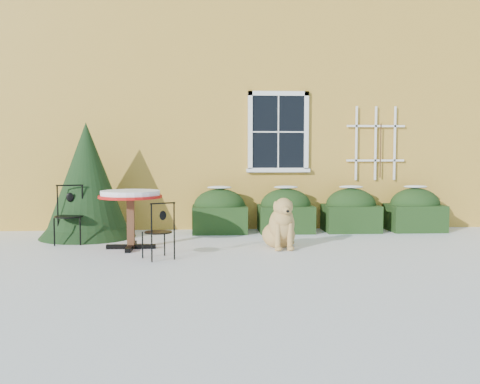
{
  "coord_description": "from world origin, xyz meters",
  "views": [
    {
      "loc": [
        -0.57,
        -7.8,
        1.52
      ],
      "look_at": [
        0.0,
        1.0,
        0.9
      ],
      "focal_mm": 40.0,
      "sensor_mm": 36.0,
      "label": 1
    }
  ],
  "objects": [
    {
      "name": "ground",
      "position": [
        0.0,
        0.0,
        0.0
      ],
      "size": [
        80.0,
        80.0,
        0.0
      ],
      "primitive_type": "plane",
      "color": "white",
      "rests_on": "ground"
    },
    {
      "name": "bistro_table",
      "position": [
        -1.78,
        0.84,
        0.78
      ],
      "size": [
        1.02,
        1.02,
        0.94
      ],
      "rotation": [
        0.0,
        0.0,
        0.03
      ],
      "color": "black",
      "rests_on": "ground"
    },
    {
      "name": "patio_chair_far",
      "position": [
        -2.9,
        1.44,
        0.5
      ],
      "size": [
        0.5,
        0.49,
        1.0
      ],
      "rotation": [
        0.0,
        0.0,
        0.12
      ],
      "color": "black",
      "rests_on": "ground"
    },
    {
      "name": "patio_chair_near",
      "position": [
        -1.24,
        -0.08,
        0.42
      ],
      "size": [
        0.5,
        0.5,
        0.84
      ],
      "rotation": [
        0.0,
        0.0,
        3.63
      ],
      "color": "black",
      "rests_on": "ground"
    },
    {
      "name": "dog",
      "position": [
        0.64,
        0.72,
        0.34
      ],
      "size": [
        0.61,
        0.97,
        0.86
      ],
      "rotation": [
        0.0,
        0.0,
        0.12
      ],
      "color": "tan",
      "rests_on": "ground"
    },
    {
      "name": "hedge_row",
      "position": [
        1.65,
        2.55,
        0.4
      ],
      "size": [
        4.95,
        0.8,
        0.91
      ],
      "color": "black",
      "rests_on": "ground"
    },
    {
      "name": "house",
      "position": [
        0.0,
        7.0,
        3.22
      ],
      "size": [
        12.4,
        8.4,
        6.4
      ],
      "color": "gold",
      "rests_on": "ground"
    },
    {
      "name": "evergreen_shrub",
      "position": [
        -2.74,
        2.12,
        0.85
      ],
      "size": [
        1.74,
        1.74,
        2.11
      ],
      "rotation": [
        0.0,
        0.0,
        0.39
      ],
      "color": "black",
      "rests_on": "ground"
    }
  ]
}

